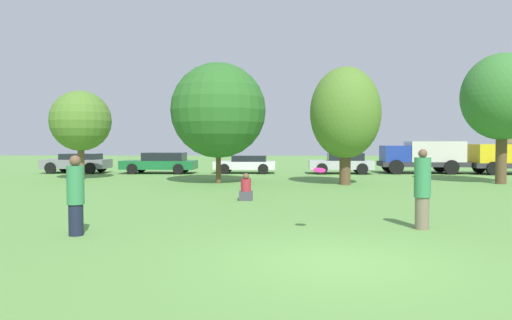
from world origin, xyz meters
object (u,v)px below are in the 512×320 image
at_px(person_catcher, 422,189).
at_px(parked_car_grey, 78,162).
at_px(frisbee, 319,170).
at_px(tree_0, 81,121).
at_px(parked_car_green, 161,162).
at_px(parked_car_white, 246,164).
at_px(tree_3, 502,97).
at_px(tree_2, 345,113).
at_px(parked_car_silver, 342,163).
at_px(delivery_truck_blue, 423,155).
at_px(person_thrower, 76,195).
at_px(bystander_sitting, 246,190).
at_px(tree_1, 218,110).

distance_m(person_catcher, parked_car_grey, 24.96).
xyz_separation_m(frisbee, tree_0, (-10.92, 15.09, 1.67)).
distance_m(parked_car_grey, parked_car_green, 5.33).
bearing_deg(parked_car_white, frisbee, 99.16).
xyz_separation_m(parked_car_grey, parked_car_green, (5.33, -0.25, 0.01)).
distance_m(tree_3, parked_car_white, 14.78).
xyz_separation_m(tree_2, parked_car_silver, (1.02, 7.71, -2.61)).
bearing_deg(tree_2, parked_car_grey, 152.73).
distance_m(person_catcher, delivery_truck_blue, 20.70).
height_order(person_thrower, person_catcher, person_catcher).
bearing_deg(bystander_sitting, person_catcher, -51.77).
distance_m(tree_3, parked_car_silver, 10.13).
bearing_deg(parked_car_green, tree_2, 145.05).
distance_m(tree_0, tree_2, 13.71).
xyz_separation_m(tree_2, tree_3, (7.41, 0.62, 0.77)).
bearing_deg(tree_1, bystander_sitting, -76.75).
bearing_deg(tree_1, parked_car_grey, 142.63).
height_order(tree_2, parked_car_grey, tree_2).
xyz_separation_m(parked_car_grey, delivery_truck_blue, (21.69, 0.18, 0.46)).
relative_size(frisbee, tree_2, 0.05).
relative_size(tree_1, delivery_truck_blue, 1.08).
relative_size(tree_3, parked_car_silver, 1.55).
xyz_separation_m(tree_1, parked_car_silver, (6.94, 7.04, -2.79)).
bearing_deg(parked_car_grey, person_catcher, 130.63).
bearing_deg(parked_car_silver, tree_2, 84.76).
bearing_deg(person_catcher, bystander_sitting, -58.62).
bearing_deg(bystander_sitting, person_thrower, -118.01).
relative_size(person_catcher, parked_car_green, 0.40).
xyz_separation_m(person_thrower, tree_3, (15.09, 13.09, 3.20)).
bearing_deg(tree_0, parked_car_silver, 18.37).
bearing_deg(parked_car_silver, parked_car_green, 1.98).
relative_size(person_thrower, parked_car_grey, 0.42).
height_order(bystander_sitting, parked_car_green, parked_car_green).
bearing_deg(delivery_truck_blue, parked_car_green, 3.78).
bearing_deg(bystander_sitting, frisbee, -72.91).
distance_m(parked_car_grey, delivery_truck_blue, 21.69).
bearing_deg(tree_2, person_catcher, -90.30).
height_order(frisbee, parked_car_grey, frisbee).
distance_m(tree_1, tree_3, 13.35).
bearing_deg(parked_car_grey, parked_car_silver, -178.79).
distance_m(bystander_sitting, tree_1, 7.66).
bearing_deg(person_catcher, parked_car_white, -82.93).
relative_size(tree_0, tree_2, 0.86).
bearing_deg(parked_car_white, person_catcher, 106.18).
relative_size(person_thrower, parked_car_green, 0.37).
height_order(tree_1, delivery_truck_blue, tree_1).
distance_m(person_catcher, tree_1, 13.79).
bearing_deg(frisbee, delivery_truck_blue, 67.09).
distance_m(person_thrower, person_catcher, 7.67).
distance_m(tree_2, parked_car_silver, 8.20).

